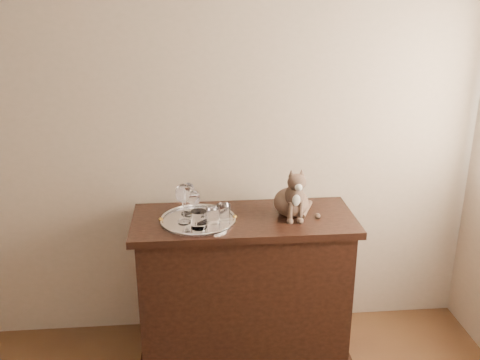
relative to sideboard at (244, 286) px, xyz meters
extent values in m
cube|color=tan|center=(-0.60, 0.31, 0.93)|extent=(4.00, 0.10, 2.70)
cylinder|color=silver|center=(-0.25, -0.03, 0.43)|extent=(0.40, 0.40, 0.01)
cylinder|color=silver|center=(-0.17, -0.07, 0.47)|extent=(0.07, 0.07, 0.08)
cylinder|color=white|center=(-0.24, -0.13, 0.48)|extent=(0.08, 0.08, 0.09)
cylinder|color=silver|center=(-0.11, -0.03, 0.47)|extent=(0.07, 0.07, 0.08)
camera|label=1|loc=(-0.26, -2.62, 1.58)|focal=40.00mm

